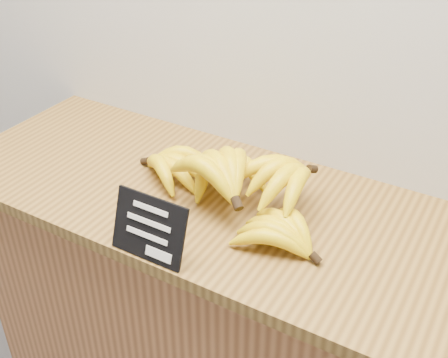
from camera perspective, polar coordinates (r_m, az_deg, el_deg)
counter at (r=1.60m, az=0.94°, el=-16.48°), size 1.28×0.50×0.90m
counter_top at (r=1.29m, az=1.12°, el=-2.88°), size 1.45×0.54×0.03m
chalkboard_sign at (r=1.11m, az=-7.65°, el=-4.98°), size 0.16×0.05×0.13m
banana_pile at (r=1.24m, az=0.87°, el=-0.24°), size 0.52×0.38×0.13m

